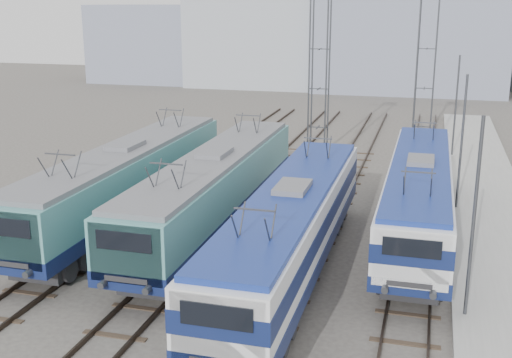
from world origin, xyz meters
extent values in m
plane|color=#514C47|center=(0.00, 0.00, 0.00)|extent=(160.00, 160.00, 0.00)
cube|color=#9E9E99|center=(10.20, 8.00, 0.15)|extent=(4.00, 70.00, 0.30)
cube|color=#121E4D|center=(-6.75, 8.21, 1.40)|extent=(2.89, 18.28, 0.61)
cube|color=teal|center=(-6.75, 8.21, 2.62)|extent=(2.84, 18.28, 1.83)
cube|color=teal|center=(-6.75, -0.58, 2.43)|extent=(2.62, 0.71, 2.07)
cube|color=slate|center=(-6.75, 8.21, 3.63)|extent=(2.62, 17.55, 0.20)
cube|color=#262628|center=(-6.75, 2.11, 0.64)|extent=(2.13, 3.66, 0.69)
cube|color=#262628|center=(-6.75, 14.30, 0.64)|extent=(2.13, 3.66, 0.69)
cube|color=#121E4D|center=(-2.25, 8.03, 1.38)|extent=(2.86, 18.06, 0.60)
cube|color=teal|center=(-2.25, 8.03, 2.59)|extent=(2.81, 18.06, 1.81)
cube|color=teal|center=(-2.25, -0.65, 2.41)|extent=(2.58, 0.70, 2.05)
cube|color=slate|center=(-2.25, 8.03, 3.59)|extent=(2.58, 17.34, 0.20)
cube|color=#262628|center=(-2.25, 2.01, 0.63)|extent=(2.11, 3.61, 0.68)
cube|color=#262628|center=(-2.25, 14.05, 0.63)|extent=(2.11, 3.61, 0.68)
cube|color=#121E4D|center=(2.25, 3.87, 1.35)|extent=(2.79, 17.60, 0.59)
cube|color=white|center=(2.25, 3.87, 2.53)|extent=(2.74, 17.60, 1.76)
cube|color=#121E4D|center=(2.25, 3.87, 2.48)|extent=(2.78, 17.62, 0.68)
cube|color=white|center=(2.25, -4.59, 2.35)|extent=(2.52, 0.68, 1.99)
cube|color=navy|center=(2.25, 3.87, 3.50)|extent=(2.52, 16.89, 0.20)
cube|color=#262628|center=(2.25, -2.00, 0.62)|extent=(2.05, 3.52, 0.66)
cube|color=#262628|center=(2.25, 9.74, 0.62)|extent=(2.05, 3.52, 0.66)
cube|color=#121E4D|center=(6.75, 9.82, 1.33)|extent=(2.72, 17.18, 0.57)
cube|color=white|center=(6.75, 9.82, 2.47)|extent=(2.67, 17.18, 1.72)
cube|color=#121E4D|center=(6.75, 9.82, 2.42)|extent=(2.71, 17.20, 0.67)
cube|color=white|center=(6.75, 1.56, 2.30)|extent=(2.46, 0.67, 1.95)
cube|color=navy|center=(6.75, 9.82, 3.43)|extent=(2.46, 16.49, 0.19)
cube|color=#262628|center=(6.75, 4.09, 0.61)|extent=(2.00, 3.44, 0.64)
cube|color=#262628|center=(6.75, 15.55, 0.61)|extent=(2.00, 3.44, 0.64)
cylinder|color=#3F4247|center=(-0.55, 21.45, 6.00)|extent=(0.10, 0.10, 12.00)
cylinder|color=#3F4247|center=(0.55, 21.45, 6.00)|extent=(0.10, 0.10, 12.00)
cylinder|color=#3F4247|center=(-0.55, 22.55, 6.00)|extent=(0.10, 0.10, 12.00)
cylinder|color=#3F4247|center=(0.55, 22.55, 6.00)|extent=(0.10, 0.10, 12.00)
cylinder|color=#3F4247|center=(5.95, 23.45, 6.00)|extent=(0.10, 0.10, 12.00)
cylinder|color=#3F4247|center=(7.05, 23.45, 6.00)|extent=(0.10, 0.10, 12.00)
cylinder|color=#3F4247|center=(5.95, 24.55, 6.00)|extent=(0.10, 0.10, 12.00)
cylinder|color=#3F4247|center=(7.05, 24.55, 6.00)|extent=(0.10, 0.10, 12.00)
cylinder|color=#3F4247|center=(8.60, 2.00, 3.50)|extent=(0.12, 0.12, 7.00)
cylinder|color=#3F4247|center=(8.60, 14.00, 3.50)|extent=(0.12, 0.12, 7.00)
cylinder|color=#3F4247|center=(8.60, 26.00, 3.50)|extent=(0.12, 0.12, 7.00)
cube|color=#A4ABB6|center=(-14.00, 62.00, 7.00)|extent=(18.00, 12.00, 14.00)
cube|color=#838AA1|center=(4.00, 62.00, 9.00)|extent=(22.00, 14.00, 18.00)
cube|color=#838AA1|center=(-30.00, 62.00, 5.00)|extent=(14.00, 10.00, 10.00)
camera|label=1|loc=(7.04, -18.59, 10.35)|focal=45.00mm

